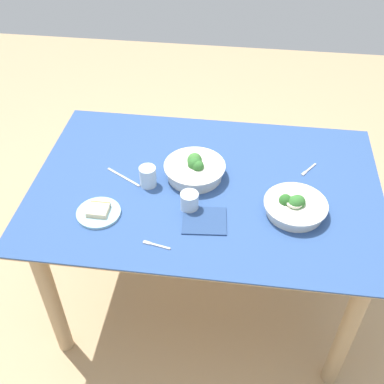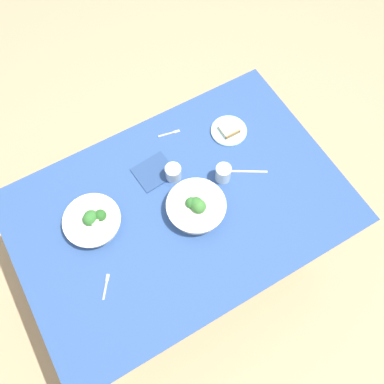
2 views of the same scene
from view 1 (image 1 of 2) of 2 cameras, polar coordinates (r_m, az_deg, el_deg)
The scene contains 11 objects.
ground_plane at distance 2.57m, azimuth 1.36°, elevation -12.20°, with size 6.00×6.00×0.00m, color tan.
dining_table at distance 2.07m, azimuth 1.66°, elevation -1.48°, with size 1.47×0.98×0.77m.
broccoli_bowl_far at distance 1.89m, azimuth 12.34°, elevation -1.72°, with size 0.25×0.25×0.09m.
broccoli_bowl_near at distance 2.01m, azimuth 0.33°, elevation 2.74°, with size 0.26×0.26×0.11m.
bread_side_plate at distance 1.89m, azimuth -11.24°, elevation -2.38°, with size 0.17×0.17×0.03m.
water_glass_center at distance 1.86m, azimuth -0.31°, elevation -1.12°, with size 0.07×0.07×0.08m, color silver.
water_glass_side at distance 1.97m, azimuth -5.36°, elevation 1.89°, with size 0.07×0.07×0.09m, color silver.
fork_by_far_bowl at distance 2.12m, azimuth 13.88°, elevation 2.61°, with size 0.07×0.09×0.00m.
fork_by_near_bowl at distance 1.75m, azimuth -4.46°, elevation -6.40°, with size 0.11×0.03×0.00m.
table_knife_left at distance 2.04m, azimuth -8.30°, elevation 1.77°, with size 0.19×0.01×0.00m, color #B7B7BC.
napkin_folded_upper at distance 1.83m, azimuth 1.52°, elevation -3.48°, with size 0.17×0.15×0.01m, color navy.
Camera 1 is at (-0.14, 1.49, 2.08)m, focal length 44.09 mm.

